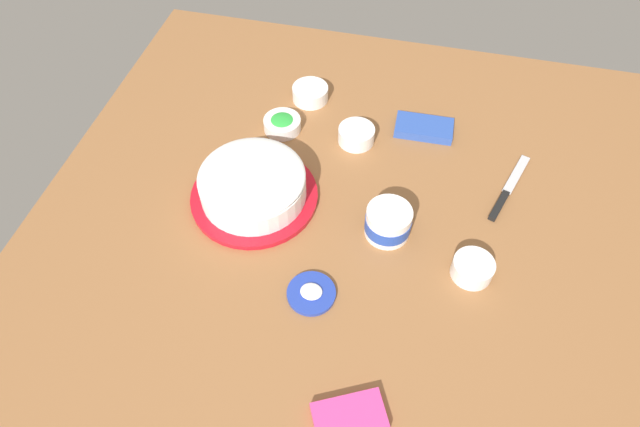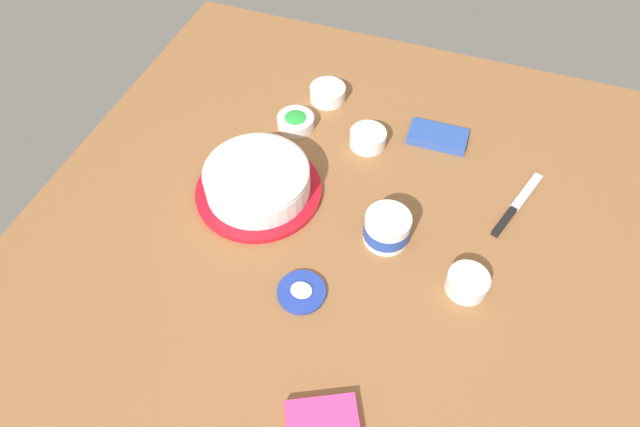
{
  "view_description": "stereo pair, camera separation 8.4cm",
  "coord_description": "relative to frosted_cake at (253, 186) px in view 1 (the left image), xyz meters",
  "views": [
    {
      "loc": [
        0.08,
        -0.72,
        1.02
      ],
      "look_at": [
        -0.09,
        0.02,
        0.04
      ],
      "focal_mm": 30.51,
      "sensor_mm": 36.0,
      "label": 1
    },
    {
      "loc": [
        0.16,
        -0.69,
        1.02
      ],
      "look_at": [
        -0.09,
        0.02,
        0.04
      ],
      "focal_mm": 30.51,
      "sensor_mm": 36.0,
      "label": 2
    }
  ],
  "objects": [
    {
      "name": "ground_plane",
      "position": [
        0.26,
        -0.06,
        -0.04
      ],
      "size": [
        1.54,
        1.54,
        0.0
      ],
      "primitive_type": "plane",
      "color": "#936038"
    },
    {
      "name": "candy_box_lower",
      "position": [
        0.33,
        -0.46,
        -0.04
      ],
      "size": [
        0.15,
        0.13,
        0.02
      ],
      "primitive_type": "cube",
      "rotation": [
        0.0,
        0.0,
        0.46
      ],
      "color": "#E53D8E",
      "rests_on": "ground_plane"
    },
    {
      "name": "sprinkle_bowl_orange",
      "position": [
        0.52,
        -0.1,
        -0.02
      ],
      "size": [
        0.09,
        0.09,
        0.04
      ],
      "color": "white",
      "rests_on": "ground_plane"
    },
    {
      "name": "spreading_knife",
      "position": [
        0.59,
        0.15,
        -0.04
      ],
      "size": [
        0.1,
        0.23,
        0.01
      ],
      "color": "silver",
      "rests_on": "ground_plane"
    },
    {
      "name": "sprinkle_bowl_green",
      "position": [
        0.0,
        0.25,
        -0.03
      ],
      "size": [
        0.1,
        0.1,
        0.04
      ],
      "color": "white",
      "rests_on": "ground_plane"
    },
    {
      "name": "frosting_tub_lid",
      "position": [
        0.2,
        -0.23,
        -0.04
      ],
      "size": [
        0.1,
        0.1,
        0.02
      ],
      "color": "#233DAD",
      "rests_on": "ground_plane"
    },
    {
      "name": "candy_box_upper",
      "position": [
        0.37,
        0.32,
        -0.03
      ],
      "size": [
        0.15,
        0.09,
        0.02
      ],
      "primitive_type": "cube",
      "rotation": [
        0.0,
        0.0,
        0.03
      ],
      "color": "#2D51B2",
      "rests_on": "ground_plane"
    },
    {
      "name": "sprinkle_bowl_blue",
      "position": [
        0.2,
        0.25,
        -0.02
      ],
      "size": [
        0.09,
        0.09,
        0.04
      ],
      "color": "white",
      "rests_on": "ground_plane"
    },
    {
      "name": "frosted_cake",
      "position": [
        0.0,
        0.0,
        0.0
      ],
      "size": [
        0.31,
        0.31,
        0.1
      ],
      "color": "red",
      "rests_on": "ground_plane"
    },
    {
      "name": "frosting_tub",
      "position": [
        0.33,
        -0.03,
        -0.01
      ],
      "size": [
        0.11,
        0.11,
        0.08
      ],
      "color": "white",
      "rests_on": "ground_plane"
    },
    {
      "name": "sprinkle_bowl_yellow",
      "position": [
        0.04,
        0.38,
        -0.02
      ],
      "size": [
        0.1,
        0.1,
        0.04
      ],
      "color": "white",
      "rests_on": "ground_plane"
    }
  ]
}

